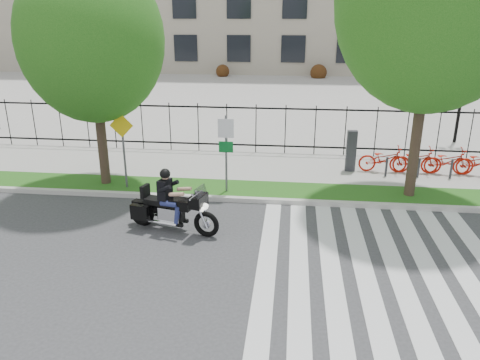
# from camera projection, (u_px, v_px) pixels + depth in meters

# --- Properties ---
(ground) EXTENTS (120.00, 120.00, 0.00)m
(ground) POSITION_uv_depth(u_px,v_px,m) (173.00, 265.00, 11.04)
(ground) COLOR #363638
(ground) RESTS_ON ground
(curb) EXTENTS (60.00, 0.20, 0.15)m
(curb) POSITION_uv_depth(u_px,v_px,m) (205.00, 198.00, 14.85)
(curb) COLOR #BBB8B0
(curb) RESTS_ON ground
(grass_verge) EXTENTS (60.00, 1.50, 0.15)m
(grass_verge) POSITION_uv_depth(u_px,v_px,m) (210.00, 189.00, 15.64)
(grass_verge) COLOR #235214
(grass_verge) RESTS_ON ground
(sidewalk) EXTENTS (60.00, 3.50, 0.15)m
(sidewalk) POSITION_uv_depth(u_px,v_px,m) (221.00, 166.00, 17.98)
(sidewalk) COLOR #9F9B94
(sidewalk) RESTS_ON ground
(plaza) EXTENTS (80.00, 34.00, 0.10)m
(plaza) POSITION_uv_depth(u_px,v_px,m) (257.00, 93.00, 34.40)
(plaza) COLOR #9F9B94
(plaza) RESTS_ON ground
(crosswalk_stripes) EXTENTS (5.70, 8.00, 0.01)m
(crosswalk_stripes) POSITION_uv_depth(u_px,v_px,m) (382.00, 277.00, 10.52)
(crosswalk_stripes) COLOR silver
(crosswalk_stripes) RESTS_ON ground
(iron_fence) EXTENTS (30.00, 0.06, 2.00)m
(iron_fence) POSITION_uv_depth(u_px,v_px,m) (227.00, 128.00, 19.25)
(iron_fence) COLOR black
(iron_fence) RESTS_ON sidewalk
(lamp_post_right) EXTENTS (1.06, 0.70, 4.25)m
(lamp_post_right) POSITION_uv_depth(u_px,v_px,m) (465.00, 72.00, 20.11)
(lamp_post_right) COLOR black
(lamp_post_right) RESTS_ON ground
(street_tree_1) EXTENTS (4.48, 4.48, 7.28)m
(street_tree_1) POSITION_uv_depth(u_px,v_px,m) (92.00, 40.00, 14.41)
(street_tree_1) COLOR #34231C
(street_tree_1) RESTS_ON grass_verge
(street_tree_2) EXTENTS (5.49, 5.49, 8.97)m
(street_tree_2) POSITION_uv_depth(u_px,v_px,m) (434.00, 0.00, 12.97)
(street_tree_2) COLOR #34231C
(street_tree_2) RESTS_ON grass_verge
(sign_pole_regulatory) EXTENTS (0.50, 0.09, 2.50)m
(sign_pole_regulatory) POSITION_uv_depth(u_px,v_px,m) (226.00, 144.00, 14.67)
(sign_pole_regulatory) COLOR #59595B
(sign_pole_regulatory) RESTS_ON grass_verge
(sign_pole_warning) EXTENTS (0.78, 0.09, 2.49)m
(sign_pole_warning) POSITION_uv_depth(u_px,v_px,m) (123.00, 141.00, 15.03)
(sign_pole_warning) COLOR #59595B
(sign_pole_warning) RESTS_ON grass_verge
(motorcycle_rider) EXTENTS (2.68, 1.20, 2.12)m
(motorcycle_rider) POSITION_uv_depth(u_px,v_px,m) (172.00, 206.00, 12.59)
(motorcycle_rider) COLOR black
(motorcycle_rider) RESTS_ON ground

